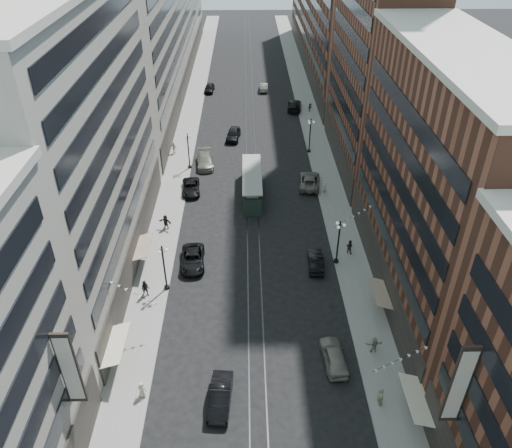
{
  "coord_description": "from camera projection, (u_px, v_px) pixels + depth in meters",
  "views": [
    {
      "loc": [
        -0.69,
        -11.61,
        35.1
      ],
      "look_at": [
        0.24,
        32.64,
        5.0
      ],
      "focal_mm": 35.0,
      "sensor_mm": 36.0,
      "label": 1
    }
  ],
  "objects": [
    {
      "name": "lamppost_se_far",
      "position": [
        338.0,
        241.0,
        54.22
      ],
      "size": [
        1.03,
        1.14,
        5.52
      ],
      "color": "black",
      "rests_on": "sidewalk_east"
    },
    {
      "name": "sidewalk_east",
      "position": [
        313.0,
        127.0,
        87.36
      ],
      "size": [
        4.0,
        180.0,
        0.15
      ],
      "primitive_type": "cube",
      "color": "gray",
      "rests_on": "ground"
    },
    {
      "name": "pedestrian_6",
      "position": [
        174.0,
        148.0,
        78.11
      ],
      "size": [
        1.18,
        0.86,
        1.83
      ],
      "primitive_type": "imported",
      "rotation": [
        0.0,
        0.0,
        2.75
      ],
      "color": "beige",
      "rests_on": "sidewalk_west"
    },
    {
      "name": "rail_west",
      "position": [
        246.0,
        128.0,
        87.2
      ],
      "size": [
        0.12,
        180.0,
        0.02
      ],
      "primitive_type": "cube",
      "color": "#2D2D33",
      "rests_on": "ground"
    },
    {
      "name": "pedestrian_2",
      "position": [
        145.0,
        289.0,
        50.77
      ],
      "size": [
        0.95,
        0.56,
        1.89
      ],
      "primitive_type": "imported",
      "rotation": [
        0.0,
        0.0,
        -0.06
      ],
      "color": "black",
      "rests_on": "sidewalk_west"
    },
    {
      "name": "pedestrian_7",
      "position": [
        349.0,
        247.0,
        56.84
      ],
      "size": [
        0.95,
        0.84,
        1.71
      ],
      "primitive_type": "imported",
      "rotation": [
        0.0,
        0.0,
        2.56
      ],
      "color": "black",
      "rests_on": "sidewalk_east"
    },
    {
      "name": "rail_east",
      "position": [
        254.0,
        128.0,
        87.22
      ],
      "size": [
        0.12,
        180.0,
        0.02
      ],
      "primitive_type": "cube",
      "color": "#2D2D33",
      "rests_on": "ground"
    },
    {
      "name": "car_8",
      "position": [
        205.0,
        160.0,
        75.0
      ],
      "size": [
        2.95,
        6.1,
        1.71
      ],
      "primitive_type": "imported",
      "rotation": [
        0.0,
        0.0,
        0.1
      ],
      "color": "slate",
      "rests_on": "ground"
    },
    {
      "name": "car_9",
      "position": [
        209.0,
        88.0,
        102.04
      ],
      "size": [
        2.17,
        4.67,
        1.55
      ],
      "primitive_type": "imported",
      "rotation": [
        0.0,
        0.0,
        -0.08
      ],
      "color": "black",
      "rests_on": "ground"
    },
    {
      "name": "building_west_mid",
      "position": [
        79.0,
        148.0,
        48.46
      ],
      "size": [
        8.0,
        36.0,
        28.0
      ],
      "primitive_type": "cube",
      "color": "gray",
      "rests_on": "ground"
    },
    {
      "name": "lamppost_se_mid",
      "position": [
        310.0,
        134.0,
        77.37
      ],
      "size": [
        1.03,
        1.14,
        5.52
      ],
      "color": "black",
      "rests_on": "sidewalk_east"
    },
    {
      "name": "car_2",
      "position": [
        193.0,
        259.0,
        55.33
      ],
      "size": [
        2.87,
        5.64,
        1.53
      ],
      "primitive_type": "imported",
      "rotation": [
        0.0,
        0.0,
        0.06
      ],
      "color": "black",
      "rests_on": "ground"
    },
    {
      "name": "sidewalk_west",
      "position": [
        187.0,
        128.0,
        86.98
      ],
      "size": [
        4.0,
        180.0,
        0.15
      ],
      "primitive_type": "cube",
      "color": "gray",
      "rests_on": "ground"
    },
    {
      "name": "car_14",
      "position": [
        264.0,
        87.0,
        102.6
      ],
      "size": [
        1.8,
        4.67,
        1.52
      ],
      "primitive_type": "imported",
      "rotation": [
        0.0,
        0.0,
        3.1
      ],
      "color": "slate",
      "rests_on": "ground"
    },
    {
      "name": "car_10",
      "position": [
        316.0,
        261.0,
        55.06
      ],
      "size": [
        1.79,
        4.57,
        1.48
      ],
      "primitive_type": "imported",
      "rotation": [
        0.0,
        0.0,
        3.09
      ],
      "color": "black",
      "rests_on": "ground"
    },
    {
      "name": "pedestrian_5",
      "position": [
        166.0,
        222.0,
        60.87
      ],
      "size": [
        1.79,
        1.11,
        1.86
      ],
      "primitive_type": "imported",
      "rotation": [
        0.0,
        0.0,
        -0.39
      ],
      "color": "black",
      "rests_on": "sidewalk_west"
    },
    {
      "name": "pedestrian_8",
      "position": [
        324.0,
        188.0,
        67.66
      ],
      "size": [
        0.83,
        0.75,
        1.89
      ],
      "primitive_type": "imported",
      "rotation": [
        0.0,
        0.0,
        3.7
      ],
      "color": "beige",
      "rests_on": "sidewalk_east"
    },
    {
      "name": "pedestrian_extra_1",
      "position": [
        374.0,
        345.0,
        44.71
      ],
      "size": [
        1.58,
        0.56,
        1.67
      ],
      "primitive_type": "imported",
      "rotation": [
        0.0,
        0.0,
        3.22
      ],
      "color": "gray",
      "rests_on": "sidewalk_east"
    },
    {
      "name": "building_west_far",
      "position": [
        165.0,
        17.0,
        101.11
      ],
      "size": [
        8.0,
        90.0,
        26.0
      ],
      "primitive_type": "cube",
      "color": "gray",
      "rests_on": "ground"
    },
    {
      "name": "car_5",
      "position": [
        220.0,
        397.0,
        40.39
      ],
      "size": [
        2.06,
        5.0,
        1.61
      ],
      "primitive_type": "imported",
      "rotation": [
        0.0,
        0.0,
        -0.07
      ],
      "color": "black",
      "rests_on": "ground"
    },
    {
      "name": "car_4",
      "position": [
        334.0,
        356.0,
        43.86
      ],
      "size": [
        2.32,
        4.95,
        1.64
      ],
      "primitive_type": "imported",
      "rotation": [
        0.0,
        0.0,
        3.22
      ],
      "color": "slate",
      "rests_on": "ground"
    },
    {
      "name": "streetcar",
      "position": [
        252.0,
        185.0,
        67.69
      ],
      "size": [
        2.55,
        11.52,
        3.19
      ],
      "color": "#1F3126",
      "rests_on": "ground"
    },
    {
      "name": "lamppost_sw_far",
      "position": [
        164.0,
        266.0,
        50.59
      ],
      "size": [
        1.03,
        1.14,
        5.52
      ],
      "color": "black",
      "rests_on": "sidewalk_west"
    },
    {
      "name": "building_east_mid",
      "position": [
        438.0,
        188.0,
        46.04
      ],
      "size": [
        8.0,
        30.0,
        24.0
      ],
      "primitive_type": "cube",
      "color": "brown",
      "rests_on": "ground"
    },
    {
      "name": "building_east_far",
      "position": [
        325.0,
        12.0,
        109.7
      ],
      "size": [
        8.0,
        72.0,
        24.0
      ],
      "primitive_type": "cube",
      "color": "brown",
      "rests_on": "ground"
    },
    {
      "name": "pedestrian_9",
      "position": [
        310.0,
        107.0,
        92.76
      ],
      "size": [
        1.05,
        0.75,
        1.5
      ],
      "primitive_type": "imported",
      "rotation": [
        0.0,
        0.0,
        0.4
      ],
      "color": "black",
      "rests_on": "sidewalk_east"
    },
    {
      "name": "car_7",
      "position": [
        191.0,
        187.0,
        68.58
      ],
      "size": [
        2.79,
        5.27,
        1.41
      ],
      "primitive_type": "imported",
      "rotation": [
        0.0,
        0.0,
        0.09
      ],
      "color": "black",
      "rests_on": "ground"
    },
    {
      "name": "car_13",
      "position": [
        233.0,
        134.0,
        82.81
      ],
      "size": [
        2.68,
        5.36,
        1.75
      ],
      "primitive_type": "imported",
      "rotation": [
        0.0,
        0.0,
        -0.12
      ],
      "color": "black",
      "rests_on": "ground"
    },
    {
      "name": "pedestrian_1",
      "position": [
        142.0,
        390.0,
        40.83
      ],
      "size": [
        0.83,
        0.59,
        1.52
      ],
      "primitive_type": "imported",
      "rotation": [
        0.0,
        0.0,
        2.86
      ],
      "color": "beige",
      "rests_on": "sidewalk_west"
    },
    {
      "name": "lamppost_sw_mid",
      "position": [
        188.0,
        150.0,
        72.91
      ],
      "size": [
        1.03,
        1.14,
        5.52
      ],
      "color": "black",
      "rests_on": "sidewalk_west"
    },
    {
      "name": "building_east_tower",
      "position": [
        382.0,
        18.0,
        64.13
      ],
      "size": [
        8.0,
        26.0,
        42.0
      ],
      "primitive_type": "cube",
      "color": "brown",
      "rests_on": "ground"
    },
    {
      "name": "car_11",
      "position": [
        309.0,
        181.0,
        69.93
      ],
      "size": [
        3.44,
        6.2,
        1.64
      ],
      "primitive_type": "imported",
      "rotation": [
        0.0,
        0.0,
        3.02
      ],
      "color": "#646259",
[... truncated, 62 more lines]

